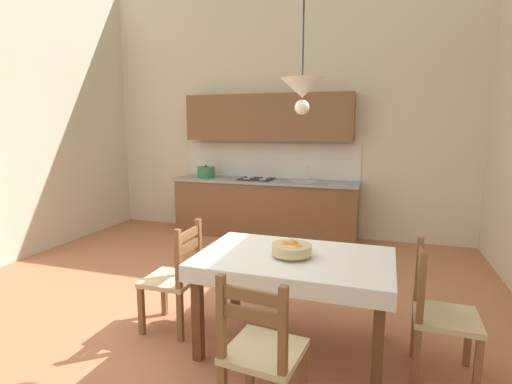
# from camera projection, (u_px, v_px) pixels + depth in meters

# --- Properties ---
(ground_plane) EXTENTS (6.39, 6.86, 0.10)m
(ground_plane) POSITION_uv_depth(u_px,v_px,m) (195.00, 325.00, 3.52)
(ground_plane) COLOR #B7704C
(wall_back) EXTENTS (6.39, 0.12, 4.00)m
(wall_back) POSITION_uv_depth(u_px,v_px,m) (283.00, 108.00, 6.18)
(wall_back) COLOR beige
(wall_back) RESTS_ON ground_plane
(kitchen_cabinetry) EXTENTS (2.86, 0.63, 2.20)m
(kitchen_cabinetry) POSITION_uv_depth(u_px,v_px,m) (265.00, 182.00, 6.11)
(kitchen_cabinetry) COLOR brown
(kitchen_cabinetry) RESTS_ON ground_plane
(dining_table) EXTENTS (1.46, 0.95, 0.75)m
(dining_table) POSITION_uv_depth(u_px,v_px,m) (294.00, 271.00, 2.97)
(dining_table) COLOR brown
(dining_table) RESTS_ON ground_plane
(dining_chair_window_side) EXTENTS (0.43, 0.43, 0.93)m
(dining_chair_window_side) POSITION_uv_depth(u_px,v_px,m) (439.00, 315.00, 2.68)
(dining_chair_window_side) COLOR #D1BC89
(dining_chair_window_side) RESTS_ON ground_plane
(dining_chair_camera_side) EXTENTS (0.47, 0.47, 0.93)m
(dining_chair_camera_side) POSITION_uv_depth(u_px,v_px,m) (262.00, 353.00, 2.23)
(dining_chair_camera_side) COLOR #D1BC89
(dining_chair_camera_side) RESTS_ON ground_plane
(dining_chair_tv_side) EXTENTS (0.42, 0.42, 0.93)m
(dining_chair_tv_side) POSITION_uv_depth(u_px,v_px,m) (175.00, 279.00, 3.32)
(dining_chair_tv_side) COLOR #D1BC89
(dining_chair_tv_side) RESTS_ON ground_plane
(fruit_bowl) EXTENTS (0.30, 0.30, 0.12)m
(fruit_bowl) POSITION_uv_depth(u_px,v_px,m) (292.00, 249.00, 2.92)
(fruit_bowl) COLOR tan
(fruit_bowl) RESTS_ON dining_table
(pendant_lamp) EXTENTS (0.32, 0.32, 0.80)m
(pendant_lamp) POSITION_uv_depth(u_px,v_px,m) (302.00, 89.00, 2.88)
(pendant_lamp) COLOR black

